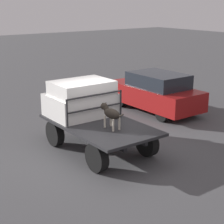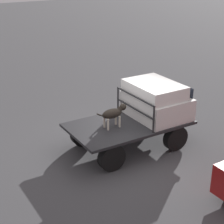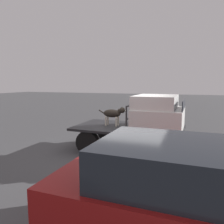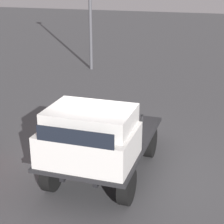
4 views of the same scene
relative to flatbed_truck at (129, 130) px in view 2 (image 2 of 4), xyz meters
name	(u,v)px [view 2 (image 2 of 4)]	position (x,y,z in m)	size (l,w,h in m)	color
ground_plane	(128,147)	(0.00, 0.00, -0.61)	(80.00, 80.00, 0.00)	#474749
flatbed_truck	(129,130)	(0.00, 0.00, 0.00)	(3.71, 2.07, 0.85)	black
truck_cab	(156,100)	(1.00, 0.00, 0.77)	(1.53, 1.95, 1.11)	silver
truck_headboard	(135,104)	(0.20, 0.00, 0.79)	(0.04, 1.95, 0.83)	#232326
dog	(114,113)	(-0.55, -0.02, 0.68)	(1.04, 0.28, 0.71)	beige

